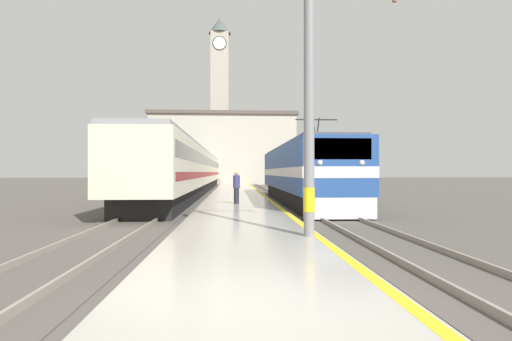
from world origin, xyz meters
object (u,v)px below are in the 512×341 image
at_px(catenary_mast, 313,94).
at_px(person_on_platform, 236,187).
at_px(locomotive_train, 301,173).
at_px(clock_tower, 220,96).
at_px(passenger_train, 198,170).

distance_m(catenary_mast, person_on_platform, 10.64).
height_order(locomotive_train, clock_tower, clock_tower).
xyz_separation_m(locomotive_train, catenary_mast, (-2.07, -13.75, 2.01)).
bearing_deg(locomotive_train, catenary_mast, -98.57).
relative_size(catenary_mast, clock_tower, 0.23).
distance_m(passenger_train, person_on_platform, 20.77).
bearing_deg(clock_tower, person_on_platform, -87.23).
height_order(catenary_mast, person_on_platform, catenary_mast).
xyz_separation_m(catenary_mast, person_on_platform, (-1.79, 10.15, -2.66)).
bearing_deg(catenary_mast, locomotive_train, 81.43).
relative_size(locomotive_train, person_on_platform, 10.95).
xyz_separation_m(passenger_train, catenary_mast, (5.48, -30.57, 1.78)).
height_order(passenger_train, person_on_platform, passenger_train).
relative_size(person_on_platform, clock_tower, 0.05).
xyz_separation_m(person_on_platform, clock_tower, (-2.58, 53.35, 14.66)).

